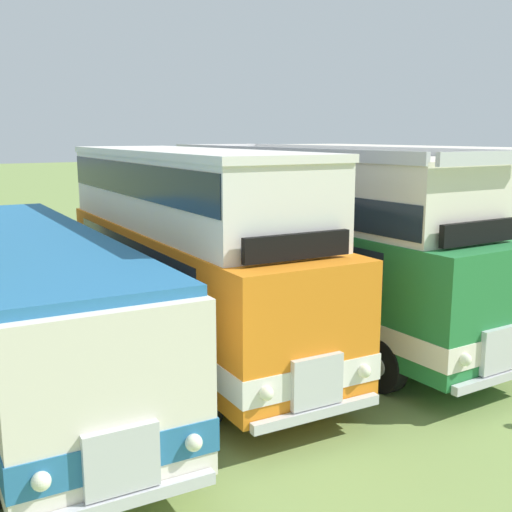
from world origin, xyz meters
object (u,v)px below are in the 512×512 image
at_px(bus_third_in_row, 31,297).
at_px(bus_sixth_in_row, 401,221).
at_px(bus_fourth_in_row, 188,245).
at_px(bus_fifth_in_row, 312,237).

relative_size(bus_third_in_row, bus_sixth_in_row, 1.15).
bearing_deg(bus_sixth_in_row, bus_fourth_in_row, -177.38).
bearing_deg(bus_fourth_in_row, bus_third_in_row, -179.85).
xyz_separation_m(bus_fourth_in_row, bus_sixth_in_row, (6.65, 0.30, 0.00)).
xyz_separation_m(bus_third_in_row, bus_sixth_in_row, (9.98, 0.31, 0.71)).
distance_m(bus_fourth_in_row, bus_fifth_in_row, 3.32).
xyz_separation_m(bus_fourth_in_row, bus_fifth_in_row, (3.32, -0.06, -0.11)).
relative_size(bus_third_in_row, bus_fourth_in_row, 1.15).
bearing_deg(bus_fifth_in_row, bus_fourth_in_row, 178.95).
distance_m(bus_third_in_row, bus_fourth_in_row, 3.41).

